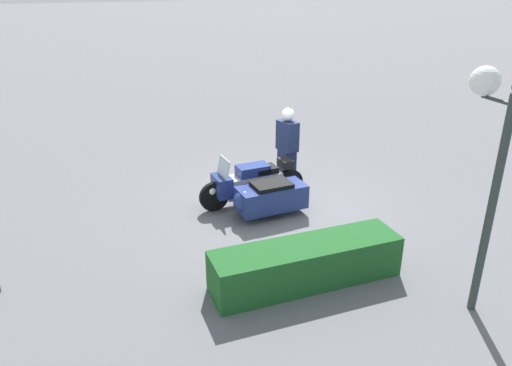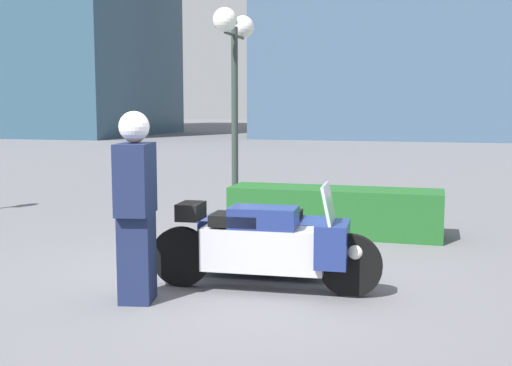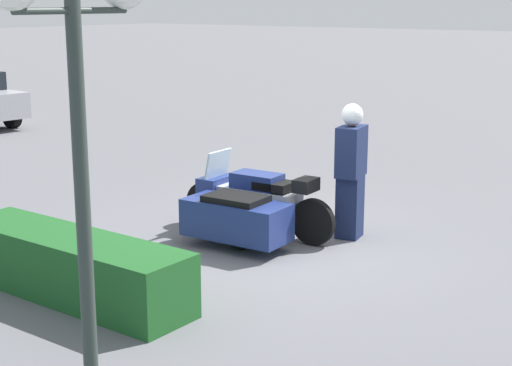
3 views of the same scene
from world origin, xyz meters
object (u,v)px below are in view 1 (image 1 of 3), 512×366
object	(u,v)px
police_motorcycle	(259,190)
twin_lamp_post	(509,121)
hedge_bush_curbside	(306,263)
officer_rider	(287,145)

from	to	relation	value
police_motorcycle	twin_lamp_post	xyz separation A→B (m)	(-1.82, 4.34, 2.50)
hedge_bush_curbside	twin_lamp_post	bearing A→B (deg)	143.38
twin_lamp_post	officer_rider	bearing A→B (deg)	-82.63
twin_lamp_post	hedge_bush_curbside	bearing A→B (deg)	-36.62
police_motorcycle	twin_lamp_post	world-z (taller)	twin_lamp_post
officer_rider	hedge_bush_curbside	distance (m)	4.15
police_motorcycle	officer_rider	xyz separation A→B (m)	(-1.12, -1.06, 0.54)
officer_rider	twin_lamp_post	size ratio (longest dim) A/B	0.53
police_motorcycle	hedge_bush_curbside	bearing A→B (deg)	81.38
police_motorcycle	officer_rider	distance (m)	1.64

